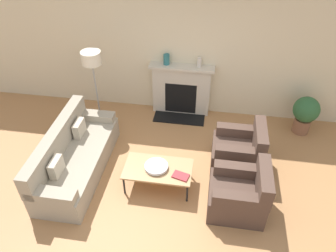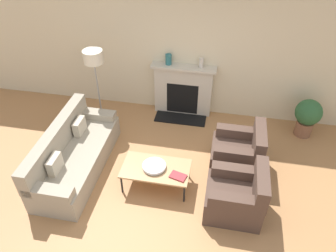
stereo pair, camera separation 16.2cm
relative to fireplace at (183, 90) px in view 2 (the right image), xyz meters
name	(u,v)px [view 2 (the right image)]	position (x,y,z in m)	size (l,w,h in m)	color
ground_plane	(169,198)	(0.16, -2.40, -0.54)	(18.00, 18.00, 0.00)	#A87547
wall_back	(194,48)	(0.16, 0.14, 0.91)	(18.00, 0.06, 2.90)	beige
fireplace	(183,90)	(0.00, 0.00, 0.00)	(1.31, 0.59, 1.11)	beige
couch	(74,155)	(-1.58, -2.04, -0.23)	(0.82, 2.16, 0.85)	#9E937F
armchair_near	(237,196)	(1.21, -2.43, -0.22)	(0.85, 0.76, 0.86)	#4C382D
armchair_far	(239,153)	(1.21, -1.46, -0.22)	(0.85, 0.76, 0.86)	#4C382D
coffee_table	(156,169)	(-0.10, -2.15, -0.18)	(1.10, 0.62, 0.39)	tan
bowl	(154,166)	(-0.13, -2.15, -0.12)	(0.38, 0.38, 0.06)	silver
book	(178,176)	(0.28, -2.28, -0.14)	(0.29, 0.22, 0.02)	#9E2D33
floor_lamp	(94,64)	(-1.60, -0.64, 0.79)	(0.37, 0.37, 1.60)	gray
mantel_vase_left	(169,59)	(-0.31, 0.01, 0.68)	(0.12, 0.12, 0.21)	#28666B
mantel_vase_center_left	(201,63)	(0.34, 0.01, 0.67)	(0.09, 0.09, 0.19)	beige
potted_plant	(308,116)	(2.47, -0.30, -0.09)	(0.50, 0.50, 0.79)	brown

